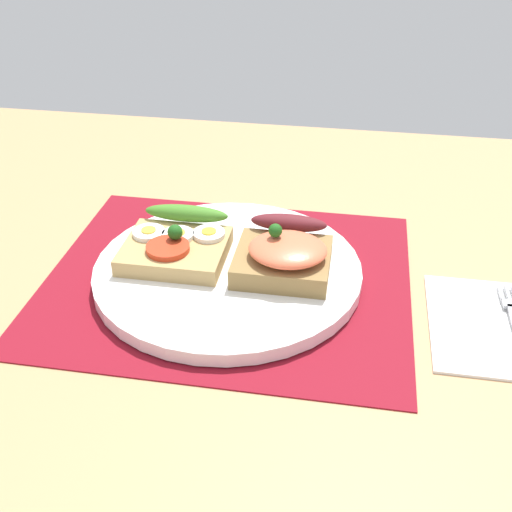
# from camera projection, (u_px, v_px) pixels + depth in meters

# --- Properties ---
(ground_plane) EXTENTS (1.20, 0.90, 0.03)m
(ground_plane) POSITION_uv_depth(u_px,v_px,m) (228.00, 291.00, 0.68)
(ground_plane) COLOR tan
(placemat) EXTENTS (0.38, 0.32, 0.00)m
(placemat) POSITION_uv_depth(u_px,v_px,m) (228.00, 278.00, 0.67)
(placemat) COLOR maroon
(placemat) RESTS_ON ground_plane
(plate) EXTENTS (0.28, 0.28, 0.01)m
(plate) POSITION_uv_depth(u_px,v_px,m) (228.00, 271.00, 0.67)
(plate) COLOR white
(plate) RESTS_ON placemat
(sandwich_egg_tomato) EXTENTS (0.11, 0.11, 0.04)m
(sandwich_egg_tomato) POSITION_uv_depth(u_px,v_px,m) (177.00, 243.00, 0.68)
(sandwich_egg_tomato) COLOR tan
(sandwich_egg_tomato) RESTS_ON plate
(sandwich_salmon) EXTENTS (0.10, 0.10, 0.05)m
(sandwich_salmon) POSITION_uv_depth(u_px,v_px,m) (285.00, 254.00, 0.65)
(sandwich_salmon) COLOR olive
(sandwich_salmon) RESTS_ON plate
(napkin) EXTENTS (0.15, 0.15, 0.01)m
(napkin) POSITION_uv_depth(u_px,v_px,m) (508.00, 326.00, 0.60)
(napkin) COLOR white
(napkin) RESTS_ON ground_plane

